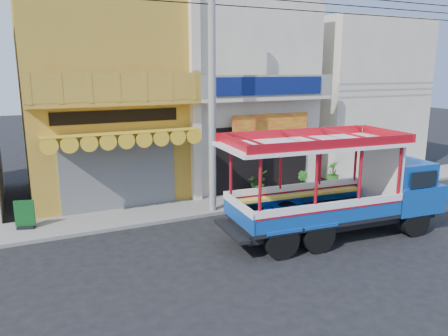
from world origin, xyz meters
name	(u,v)px	position (x,y,z in m)	size (l,w,h in m)	color
ground	(285,239)	(0.00, 0.00, 0.00)	(90.00, 90.00, 0.00)	black
sidewalk	(229,203)	(0.00, 4.00, 0.06)	(30.00, 2.00, 0.12)	slate
shophouse_left	(100,96)	(-4.00, 7.96, 4.11)	(6.00, 7.50, 8.24)	#B98529
shophouse_right	(230,93)	(2.00, 7.96, 4.11)	(6.00, 6.75, 8.24)	beige
party_pilaster	(196,101)	(-1.00, 4.85, 4.00)	(0.35, 0.30, 8.00)	beige
filler_building_right	(346,95)	(9.00, 8.00, 3.80)	(6.00, 6.00, 7.60)	beige
utility_pole	(216,74)	(-0.85, 3.30, 5.03)	(28.00, 0.26, 9.00)	gray
songthaew_truck	(349,186)	(2.06, -0.43, 1.61)	(7.30, 2.85, 3.33)	black
green_sign	(25,217)	(-7.28, 4.18, 0.52)	(0.61, 0.42, 0.95)	black
potted_plant_a	(257,182)	(1.60, 4.55, 0.59)	(0.85, 0.73, 0.94)	#225518
potted_plant_b	(304,182)	(3.35, 3.73, 0.58)	(0.51, 0.41, 0.93)	#225518
potted_plant_c	(333,173)	(5.40, 4.38, 0.64)	(0.58, 0.58, 1.04)	#225518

